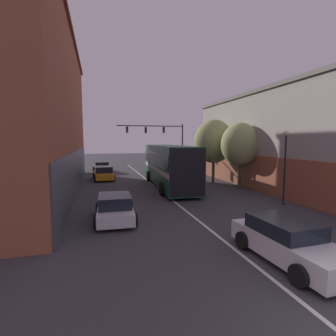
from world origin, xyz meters
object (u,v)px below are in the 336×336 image
(parked_car_left_near, at_px, (104,173))
(street_tree_far, at_px, (240,144))
(bus, at_px, (169,164))
(street_lamp, at_px, (285,159))
(street_tree_near, at_px, (214,141))
(parked_car_left_mid, at_px, (101,167))
(parked_car_left_far, at_px, (115,208))
(traffic_signal_gantry, at_px, (161,136))
(hatchback_foreground, at_px, (288,241))

(parked_car_left_near, xyz_separation_m, street_tree_far, (10.94, -7.96, 3.04))
(bus, bearing_deg, street_lamp, -144.35)
(street_tree_near, bearing_deg, parked_car_left_near, 156.14)
(parked_car_left_mid, xyz_separation_m, street_tree_far, (11.05, -15.38, 3.07))
(parked_car_left_near, distance_m, street_tree_far, 13.87)
(bus, bearing_deg, parked_car_left_mid, 25.60)
(bus, xyz_separation_m, parked_car_left_far, (-5.18, -8.64, -1.38))
(parked_car_left_mid, distance_m, parked_car_left_far, 21.74)
(parked_car_left_near, relative_size, parked_car_left_mid, 0.99)
(parked_car_left_far, xyz_separation_m, traffic_signal_gantry, (7.36, 20.65, 4.04))
(parked_car_left_mid, distance_m, street_lamp, 23.89)
(bus, height_order, street_lamp, street_lamp)
(street_lamp, bearing_deg, traffic_signal_gantry, 98.67)
(street_tree_near, xyz_separation_m, street_tree_far, (0.78, -3.46, -0.23))
(hatchback_foreground, xyz_separation_m, parked_car_left_far, (-5.29, 6.07, -0.03))
(street_tree_far, bearing_deg, parked_car_left_mid, 125.70)
(street_tree_near, relative_size, street_tree_far, 1.09)
(parked_car_left_near, xyz_separation_m, parked_car_left_mid, (-0.11, 7.43, -0.03))
(parked_car_left_far, xyz_separation_m, street_lamp, (10.43, 0.53, 2.25))
(hatchback_foreground, distance_m, parked_car_left_near, 21.11)
(bus, relative_size, street_tree_near, 1.94)
(parked_car_left_far, relative_size, street_lamp, 0.86)
(parked_car_left_near, distance_m, traffic_signal_gantry, 10.67)
(hatchback_foreground, relative_size, street_lamp, 0.95)
(street_tree_far, bearing_deg, hatchback_foreground, -113.59)
(bus, xyz_separation_m, street_tree_far, (5.53, -2.28, 1.69))
(parked_car_left_far, height_order, traffic_signal_gantry, traffic_signal_gantry)
(bus, relative_size, traffic_signal_gantry, 1.32)
(parked_car_left_near, xyz_separation_m, traffic_signal_gantry, (7.59, 6.34, 4.01))
(hatchback_foreground, bearing_deg, street_lamp, -40.75)
(street_lamp, bearing_deg, parked_car_left_far, -177.07)
(bus, distance_m, traffic_signal_gantry, 12.50)
(hatchback_foreground, height_order, street_tree_near, street_tree_near)
(parked_car_left_far, distance_m, street_tree_near, 14.35)
(parked_car_left_far, xyz_separation_m, street_tree_far, (10.71, 6.36, 3.07))
(traffic_signal_gantry, height_order, street_tree_near, traffic_signal_gantry)
(street_lamp, xyz_separation_m, street_tree_far, (0.28, 5.82, 0.82))
(parked_car_left_mid, bearing_deg, parked_car_left_far, 175.75)
(hatchback_foreground, xyz_separation_m, parked_car_left_near, (-5.52, 20.38, -0.00))
(hatchback_foreground, bearing_deg, street_tree_far, -26.43)
(parked_car_left_near, xyz_separation_m, street_tree_near, (10.16, -4.49, 3.27))
(bus, bearing_deg, parked_car_left_near, 46.38)
(parked_car_left_near, height_order, traffic_signal_gantry, traffic_signal_gantry)
(bus, relative_size, hatchback_foreground, 2.62)
(parked_car_left_mid, relative_size, traffic_signal_gantry, 0.47)
(bus, relative_size, street_lamp, 2.50)
(hatchback_foreground, height_order, parked_car_left_far, hatchback_foreground)
(street_tree_near, bearing_deg, parked_car_left_far, -135.31)
(parked_car_left_mid, bearing_deg, street_tree_far, -149.45)
(parked_car_left_mid, xyz_separation_m, traffic_signal_gantry, (7.70, -1.09, 4.04))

